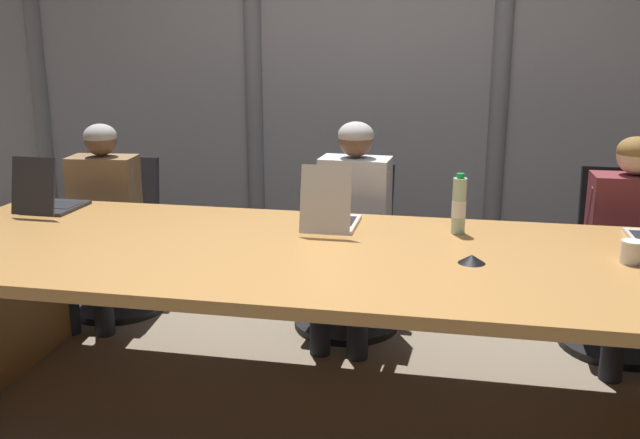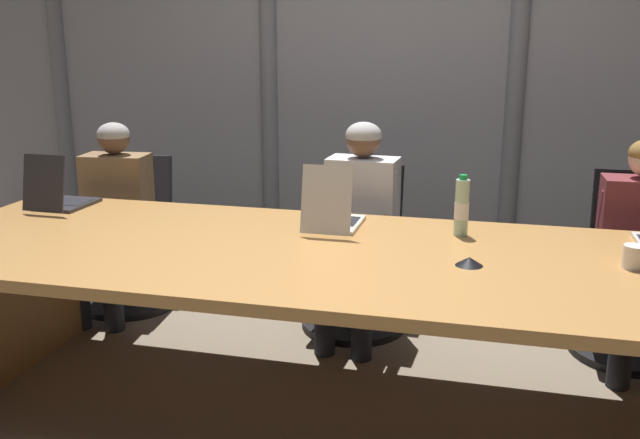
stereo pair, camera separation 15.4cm
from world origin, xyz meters
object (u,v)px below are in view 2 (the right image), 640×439
object	(u,v)px
conference_mic_left_side	(469,261)
laptop_left_end	(60,198)
office_chair_left_end	(131,250)
person_left_mid	(359,219)
coffee_mug_near	(636,257)
laptop_left_mid	(334,216)
water_bottle_primary	(462,208)
office_chair_left_mid	(357,267)
office_chair_center	(632,288)
person_left_end	(112,208)

from	to	relation	value
conference_mic_left_side	laptop_left_end	bearing A→B (deg)	168.30
office_chair_left_end	person_left_mid	size ratio (longest dim) A/B	0.76
laptop_left_end	coffee_mug_near	world-z (taller)	laptop_left_end
laptop_left_mid	water_bottle_primary	distance (m)	0.59
office_chair_left_end	conference_mic_left_side	distance (m)	2.40
office_chair_left_mid	person_left_mid	size ratio (longest dim) A/B	0.77
office_chair_left_mid	coffee_mug_near	distance (m)	1.67
office_chair_center	person_left_end	size ratio (longest dim) A/B	0.83
office_chair_left_end	person_left_mid	bearing A→B (deg)	79.03
office_chair_left_end	office_chair_left_mid	distance (m)	1.43
laptop_left_end	coffee_mug_near	xyz separation A→B (m)	(2.75, -0.31, -0.01)
laptop_left_end	office_chair_left_end	xyz separation A→B (m)	(0.02, 0.63, -0.47)
office_chair_center	laptop_left_end	bearing A→B (deg)	-77.40
person_left_end	person_left_mid	bearing A→B (deg)	84.20
person_left_mid	water_bottle_primary	xyz separation A→B (m)	(0.57, -0.49, 0.21)
person_left_end	conference_mic_left_side	xyz separation A→B (m)	(2.11, -0.92, 0.13)
office_chair_center	conference_mic_left_side	xyz separation A→B (m)	(-0.81, -1.08, 0.42)
office_chair_left_mid	conference_mic_left_side	distance (m)	1.33
office_chair_center	water_bottle_primary	distance (m)	1.21
office_chair_left_end	office_chair_left_mid	xyz separation A→B (m)	(1.43, 0.00, 0.00)
office_chair_left_mid	coffee_mug_near	xyz separation A→B (m)	(1.29, -0.95, 0.46)
laptop_left_end	office_chair_left_mid	xyz separation A→B (m)	(1.46, 0.64, -0.47)
office_chair_left_end	person_left_end	bearing A→B (deg)	-9.21
conference_mic_left_side	water_bottle_primary	bearing A→B (deg)	97.75
office_chair_left_end	water_bottle_primary	xyz separation A→B (m)	(2.04, -0.64, 0.54)
laptop_left_mid	laptop_left_end	bearing A→B (deg)	88.54
office_chair_center	water_bottle_primary	size ratio (longest dim) A/B	3.37
laptop_left_end	conference_mic_left_side	bearing A→B (deg)	-100.71
water_bottle_primary	conference_mic_left_side	bearing A→B (deg)	-82.25
laptop_left_mid	coffee_mug_near	bearing A→B (deg)	-101.94
conference_mic_left_side	coffee_mug_near	bearing A→B (deg)	11.40
water_bottle_primary	conference_mic_left_side	world-z (taller)	water_bottle_primary
coffee_mug_near	person_left_mid	bearing A→B (deg)	147.64
office_chair_left_end	coffee_mug_near	world-z (taller)	office_chair_left_end
laptop_left_mid	office_chair_left_end	size ratio (longest dim) A/B	0.44
office_chair_center	person_left_end	world-z (taller)	person_left_end
office_chair_left_mid	coffee_mug_near	world-z (taller)	office_chair_left_mid
office_chair_left_mid	laptop_left_mid	bearing A→B (deg)	6.00
office_chair_left_end	person_left_mid	xyz separation A→B (m)	(1.47, -0.15, 0.33)
office_chair_left_mid	water_bottle_primary	size ratio (longest dim) A/B	3.28
laptop_left_mid	water_bottle_primary	xyz separation A→B (m)	(0.58, 0.04, 0.07)
person_left_mid	coffee_mug_near	distance (m)	1.49
laptop_left_end	coffee_mug_near	distance (m)	2.77
office_chair_left_mid	coffee_mug_near	size ratio (longest dim) A/B	6.87
office_chair_left_mid	office_chair_left_end	bearing A→B (deg)	-85.75
person_left_end	conference_mic_left_side	distance (m)	2.30
person_left_mid	office_chair_left_mid	bearing A→B (deg)	-162.96
office_chair_left_end	conference_mic_left_side	bearing A→B (deg)	57.86
laptop_left_end	laptop_left_mid	distance (m)	1.48
laptop_left_mid	person_left_mid	bearing A→B (deg)	-1.69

